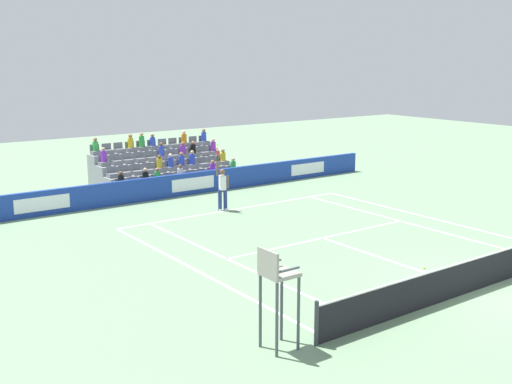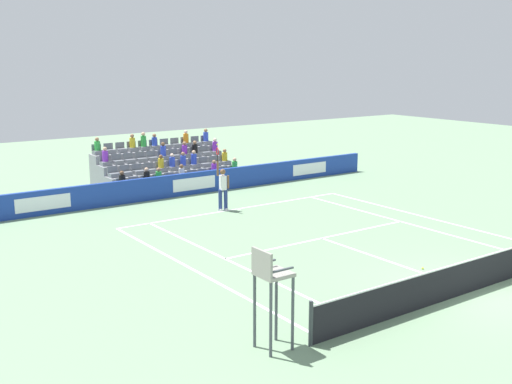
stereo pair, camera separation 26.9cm
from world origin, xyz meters
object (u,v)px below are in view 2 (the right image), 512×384
at_px(tennis_net, 475,274).
at_px(tennis_player, 223,187).
at_px(loose_tennis_ball, 423,268).
at_px(umpire_chair, 271,284).

xyz_separation_m(tennis_net, tennis_player, (0.60, -12.07, 0.50)).
bearing_deg(loose_tennis_ball, tennis_net, 82.34).
height_order(umpire_chair, loose_tennis_ball, umpire_chair).
bearing_deg(loose_tennis_ball, umpire_chair, 13.19).
xyz_separation_m(umpire_chair, loose_tennis_ball, (-7.03, -1.65, -1.49)).
bearing_deg(umpire_chair, tennis_net, 176.70).
bearing_deg(loose_tennis_ball, tennis_player, -85.01).
distance_m(umpire_chair, loose_tennis_ball, 7.38).
relative_size(tennis_net, tennis_player, 4.19).
distance_m(tennis_net, umpire_chair, 6.85).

